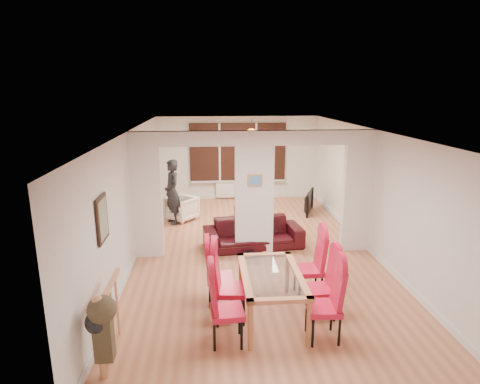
{
  "coord_description": "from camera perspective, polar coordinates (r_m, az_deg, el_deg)",
  "views": [
    {
      "loc": [
        -0.95,
        -7.99,
        3.38
      ],
      "look_at": [
        -0.25,
        0.6,
        1.19
      ],
      "focal_mm": 30.0,
      "sensor_mm": 36.0,
      "label": 1
    }
  ],
  "objects": [
    {
      "name": "floor",
      "position": [
        8.73,
        1.96,
        -8.52
      ],
      "size": [
        5.0,
        9.0,
        0.01
      ],
      "primitive_type": "cube",
      "color": "#C1764D",
      "rests_on": "ground"
    },
    {
      "name": "room_walls",
      "position": [
        8.31,
        2.04,
        -0.22
      ],
      "size": [
        5.0,
        9.0,
        2.6
      ],
      "primitive_type": null,
      "color": "silver",
      "rests_on": "floor"
    },
    {
      "name": "divider_wall",
      "position": [
        8.31,
        2.04,
        -0.22
      ],
      "size": [
        5.0,
        0.18,
        2.6
      ],
      "primitive_type": "cube",
      "color": "white",
      "rests_on": "floor"
    },
    {
      "name": "bay_window_blinds",
      "position": [
        12.6,
        -0.31,
        5.72
      ],
      "size": [
        3.0,
        0.08,
        1.8
      ],
      "primitive_type": "cube",
      "color": "black",
      "rests_on": "room_walls"
    },
    {
      "name": "radiator",
      "position": [
        12.8,
        -0.29,
        0.37
      ],
      "size": [
        1.4,
        0.08,
        0.5
      ],
      "primitive_type": "cube",
      "color": "white",
      "rests_on": "floor"
    },
    {
      "name": "pendant_light",
      "position": [
        11.42,
        1.65,
        8.1
      ],
      "size": [
        0.36,
        0.36,
        0.36
      ],
      "primitive_type": "sphere",
      "color": "orange",
      "rests_on": "room_walls"
    },
    {
      "name": "stair_newel",
      "position": [
        5.71,
        -17.89,
        -16.2
      ],
      "size": [
        0.4,
        1.2,
        1.1
      ],
      "primitive_type": null,
      "color": "tan",
      "rests_on": "floor"
    },
    {
      "name": "wall_poster",
      "position": [
        6.06,
        -19.01,
        -3.63
      ],
      "size": [
        0.04,
        0.52,
        0.67
      ],
      "primitive_type": "cube",
      "color": "gray",
      "rests_on": "room_walls"
    },
    {
      "name": "pillar_photo",
      "position": [
        8.14,
        2.14,
        1.65
      ],
      "size": [
        0.3,
        0.03,
        0.25
      ],
      "primitive_type": "cube",
      "color": "#4C8CD8",
      "rests_on": "divider_wall"
    },
    {
      "name": "dining_table",
      "position": [
        6.26,
        4.43,
        -14.53
      ],
      "size": [
        0.89,
        1.58,
        0.74
      ],
      "primitive_type": null,
      "color": "#BB6E45",
      "rests_on": "floor"
    },
    {
      "name": "dining_chair_la",
      "position": [
        5.63,
        -1.83,
        -15.9
      ],
      "size": [
        0.47,
        0.47,
        1.1
      ],
      "primitive_type": null,
      "rotation": [
        0.0,
        0.0,
        0.08
      ],
      "color": "red",
      "rests_on": "floor"
    },
    {
      "name": "dining_chair_lb",
      "position": [
        6.11,
        -1.47,
        -12.97
      ],
      "size": [
        0.52,
        0.52,
        1.17
      ],
      "primitive_type": null,
      "rotation": [
        0.0,
        0.0,
        -0.11
      ],
      "color": "red",
      "rests_on": "floor"
    },
    {
      "name": "dining_chair_lc",
      "position": [
        6.6,
        -2.89,
        -11.45
      ],
      "size": [
        0.43,
        0.43,
        1.04
      ],
      "primitive_type": null,
      "rotation": [
        0.0,
        0.0,
        0.03
      ],
      "color": "red",
      "rests_on": "floor"
    },
    {
      "name": "dining_chair_ra",
      "position": [
        5.81,
        11.81,
        -15.12
      ],
      "size": [
        0.47,
        0.47,
        1.11
      ],
      "primitive_type": null,
      "rotation": [
        0.0,
        0.0,
        -0.06
      ],
      "color": "red",
      "rests_on": "floor"
    },
    {
      "name": "dining_chair_rb",
      "position": [
        6.35,
        11.53,
        -12.82
      ],
      "size": [
        0.45,
        0.45,
        1.04
      ],
      "primitive_type": null,
      "rotation": [
        0.0,
        0.0,
        0.08
      ],
      "color": "red",
      "rests_on": "floor"
    },
    {
      "name": "dining_chair_rc",
      "position": [
        6.86,
        9.75,
        -10.22
      ],
      "size": [
        0.45,
        0.45,
        1.12
      ],
      "primitive_type": null,
      "rotation": [
        0.0,
        0.0,
        0.01
      ],
      "color": "red",
      "rests_on": "floor"
    },
    {
      "name": "sofa",
      "position": [
        8.89,
        1.87,
        -5.9
      ],
      "size": [
        2.23,
        1.09,
        0.63
      ],
      "primitive_type": "imported",
      "rotation": [
        0.0,
        0.0,
        0.12
      ],
      "color": "black",
      "rests_on": "floor"
    },
    {
      "name": "armchair",
      "position": [
        10.8,
        -8.31,
        -2.32
      ],
      "size": [
        0.98,
        0.98,
        0.64
      ],
      "primitive_type": "imported",
      "rotation": [
        0.0,
        0.0,
        -0.73
      ],
      "color": "#F5E2CF",
      "rests_on": "floor"
    },
    {
      "name": "person",
      "position": [
        10.45,
        -9.62,
        0.01
      ],
      "size": [
        0.72,
        0.6,
        1.68
      ],
      "primitive_type": "imported",
      "rotation": [
        0.0,
        0.0,
        -1.19
      ],
      "color": "black",
      "rests_on": "floor"
    },
    {
      "name": "television",
      "position": [
        11.51,
        9.36,
        -1.38
      ],
      "size": [
        1.05,
        0.54,
        0.62
      ],
      "primitive_type": "imported",
      "rotation": [
        0.0,
        0.0,
        1.18
      ],
      "color": "black",
      "rests_on": "floor"
    },
    {
      "name": "coffee_table",
      "position": [
        11.05,
        1.77,
        -2.9
      ],
      "size": [
        1.02,
        0.52,
        0.23
      ],
      "primitive_type": null,
      "rotation": [
        0.0,
        0.0,
        0.02
      ],
      "color": "#361912",
      "rests_on": "floor"
    },
    {
      "name": "bottle",
      "position": [
        10.87,
        1.86,
        -1.72
      ],
      "size": [
        0.08,
        0.08,
        0.3
      ],
      "primitive_type": "cylinder",
      "color": "#143F19",
      "rests_on": "coffee_table"
    },
    {
      "name": "bowl",
      "position": [
        11.03,
        2.56,
        -2.17
      ],
      "size": [
        0.21,
        0.21,
        0.05
      ],
      "primitive_type": "imported",
      "color": "#361912",
      "rests_on": "coffee_table"
    },
    {
      "name": "shoes",
      "position": [
        8.48,
        1.17,
        -8.86
      ],
      "size": [
        0.24,
        0.25,
        0.1
      ],
      "primitive_type": null,
      "color": "black",
      "rests_on": "floor"
    }
  ]
}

